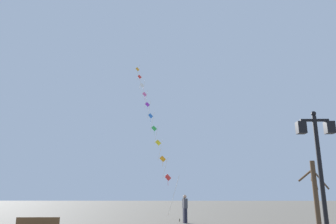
# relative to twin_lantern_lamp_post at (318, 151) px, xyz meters

# --- Properties ---
(ground_plane) EXTENTS (160.00, 160.00, 0.00)m
(ground_plane) POSITION_rel_twin_lantern_lamp_post_xyz_m (-3.24, 11.58, -3.06)
(ground_plane) COLOR #756B5B
(twin_lantern_lamp_post) EXTENTS (1.21, 0.28, 4.41)m
(twin_lantern_lamp_post) POSITION_rel_twin_lantern_lamp_post_xyz_m (0.00, 0.00, 0.00)
(twin_lantern_lamp_post) COLOR black
(twin_lantern_lamp_post) RESTS_ON ground_plane
(kite_train) EXTENTS (5.21, 15.44, 17.33)m
(kite_train) POSITION_rel_twin_lantern_lamp_post_xyz_m (-7.03, 20.06, 6.24)
(kite_train) COLOR brown
(kite_train) RESTS_ON ground_plane
(kite_flyer) EXTENTS (0.34, 0.63, 1.71)m
(kite_flyer) POSITION_rel_twin_lantern_lamp_post_xyz_m (-4.03, 10.52, -2.16)
(kite_flyer) COLOR #1E1E2D
(kite_flyer) RESTS_ON ground_plane
(bare_tree) EXTENTS (1.10, 1.96, 3.61)m
(bare_tree) POSITION_rel_twin_lantern_lamp_post_xyz_m (3.33, 8.44, -1.07)
(bare_tree) COLOR #4C3826
(bare_tree) RESTS_ON ground_plane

